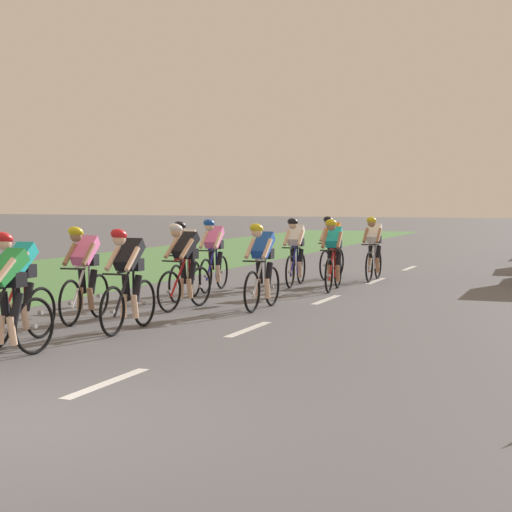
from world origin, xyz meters
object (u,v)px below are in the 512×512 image
Objects in this scene: cyclist_second at (17,286)px; cyclist_third at (128,279)px; cyclist_sixth at (262,265)px; cyclist_ninth at (296,251)px; cyclist_seventh at (185,259)px; cyclist_eighth at (213,254)px; cyclist_tenth at (333,254)px; cyclist_fourth at (84,273)px; cyclist_twelfth at (332,247)px; cyclist_lead at (4,297)px; cyclist_fifth at (184,265)px; cyclist_eleventh at (374,248)px.

cyclist_second is 1.00× the size of cyclist_third.
cyclist_sixth and cyclist_ninth have the same top height.
cyclist_third is 7.04m from cyclist_ninth.
cyclist_third is at bearing 60.81° from cyclist_second.
cyclist_seventh is at bearing 91.45° from cyclist_second.
cyclist_third is 1.00× the size of cyclist_eighth.
cyclist_seventh and cyclist_tenth have the same top height.
cyclist_fourth is 1.00× the size of cyclist_twelfth.
cyclist_lead is 9.62m from cyclist_ninth.
cyclist_tenth is (0.30, 3.40, 0.00)m from cyclist_sixth.
cyclist_ninth is (1.28, 1.59, 0.00)m from cyclist_eighth.
cyclist_eighth is (-0.13, 1.61, 0.00)m from cyclist_seventh.
cyclist_ninth is (1.32, 6.45, 0.00)m from cyclist_fourth.
cyclist_lead is at bearing -92.37° from cyclist_ninth.
cyclist_seventh is 1.00× the size of cyclist_ninth.
cyclist_third is (0.21, 2.57, 0.00)m from cyclist_lead.
cyclist_eighth and cyclist_twelfth have the same top height.
cyclist_lead is at bearing -83.69° from cyclist_eighth.
cyclist_second and cyclist_fifth have the same top height.
cyclist_tenth is (1.05, -0.57, 0.00)m from cyclist_ninth.
cyclist_lead is 1.00× the size of cyclist_tenth.
cyclist_eleventh is 1.00× the size of cyclist_twelfth.
cyclist_third is 1.00× the size of cyclist_ninth.
cyclist_tenth and cyclist_eleventh have the same top height.
cyclist_fifth is 1.37m from cyclist_sixth.
cyclist_fifth is at bearing -106.25° from cyclist_eleventh.
cyclist_lead is 1.00× the size of cyclist_seventh.
cyclist_seventh is 3.40m from cyclist_ninth.
cyclist_tenth is 1.00× the size of cyclist_eleventh.
cyclist_seventh is 1.00× the size of cyclist_twelfth.
cyclist_fifth is at bearing -64.08° from cyclist_seventh.
cyclist_third is 1.28m from cyclist_fourth.
cyclist_eleventh is (1.32, 1.88, 0.00)m from cyclist_ninth.
cyclist_seventh is (0.17, 3.25, 0.00)m from cyclist_fourth.
cyclist_fourth is at bearing -111.75° from cyclist_fifth.
cyclist_fourth is 3.22m from cyclist_sixth.
cyclist_second is at bearing -111.16° from cyclist_sixth.
cyclist_sixth is 3.42m from cyclist_tenth.
cyclist_lead and cyclist_sixth have the same top height.
cyclist_seventh is (-0.97, 3.83, 0.00)m from cyclist_third.
cyclist_eleventh is at bearing 73.75° from cyclist_fifth.
cyclist_fifth is 6.56m from cyclist_twelfth.
cyclist_third is 1.00× the size of cyclist_fifth.
cyclist_seventh is (-1.90, 0.78, 0.00)m from cyclist_sixth.
cyclist_eighth is at bearing 94.52° from cyclist_seventh.
cyclist_fifth and cyclist_seventh have the same top height.
cyclist_tenth is (2.20, 2.63, 0.00)m from cyclist_seventh.
cyclist_fourth is at bearing -107.58° from cyclist_eleventh.
cyclist_sixth is at bearing -95.59° from cyclist_eleventh.
cyclist_eleventh is at bearing 53.21° from cyclist_eighth.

